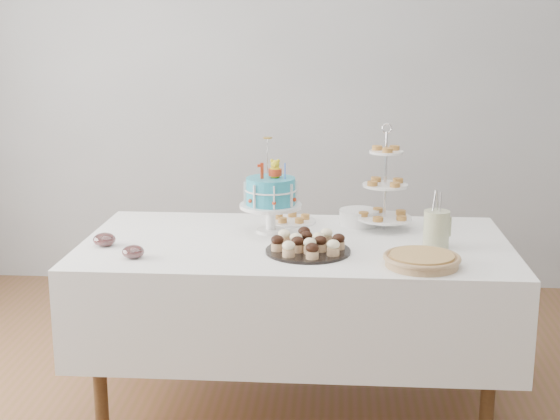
# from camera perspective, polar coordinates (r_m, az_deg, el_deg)

# --- Properties ---
(walls) EXTENTS (5.04, 4.04, 2.70)m
(walls) POSITION_cam_1_polar(r_m,az_deg,el_deg) (3.11, 0.92, 6.53)
(walls) COLOR #939698
(walls) RESTS_ON floor
(table) EXTENTS (1.92, 1.02, 0.77)m
(table) POSITION_cam_1_polar(r_m,az_deg,el_deg) (3.59, 1.14, -5.78)
(table) COLOR white
(table) RESTS_ON floor
(birthday_cake) EXTENTS (0.29, 0.29, 0.45)m
(birthday_cake) POSITION_cam_1_polar(r_m,az_deg,el_deg) (3.64, -0.68, 0.20)
(birthday_cake) COLOR white
(birthday_cake) RESTS_ON table
(cupcake_tray) EXTENTS (0.37, 0.37, 0.08)m
(cupcake_tray) POSITION_cam_1_polar(r_m,az_deg,el_deg) (3.34, 2.07, -2.44)
(cupcake_tray) COLOR black
(cupcake_tray) RESTS_ON table
(pie) EXTENTS (0.31, 0.31, 0.05)m
(pie) POSITION_cam_1_polar(r_m,az_deg,el_deg) (3.21, 10.33, -3.58)
(pie) COLOR tan
(pie) RESTS_ON table
(tiered_stand) EXTENTS (0.26, 0.26, 0.51)m
(tiered_stand) POSITION_cam_1_polar(r_m,az_deg,el_deg) (3.71, 7.70, 1.76)
(tiered_stand) COLOR silver
(tiered_stand) RESTS_ON table
(plate_stack) EXTENTS (0.19, 0.19, 0.08)m
(plate_stack) POSITION_cam_1_polar(r_m,az_deg,el_deg) (3.82, 5.81, -0.53)
(plate_stack) COLOR white
(plate_stack) RESTS_ON table
(pastry_plate) EXTENTS (0.24, 0.24, 0.04)m
(pastry_plate) POSITION_cam_1_polar(r_m,az_deg,el_deg) (3.85, 0.85, -0.68)
(pastry_plate) COLOR white
(pastry_plate) RESTS_ON table
(jam_bowl_a) EXTENTS (0.09, 0.09, 0.06)m
(jam_bowl_a) POSITION_cam_1_polar(r_m,az_deg,el_deg) (3.32, -10.69, -3.04)
(jam_bowl_a) COLOR silver
(jam_bowl_a) RESTS_ON table
(jam_bowl_b) EXTENTS (0.10, 0.10, 0.06)m
(jam_bowl_b) POSITION_cam_1_polar(r_m,az_deg,el_deg) (3.53, -12.72, -2.14)
(jam_bowl_b) COLOR silver
(jam_bowl_b) RESTS_ON table
(utensil_pitcher) EXTENTS (0.12, 0.11, 0.25)m
(utensil_pitcher) POSITION_cam_1_polar(r_m,az_deg,el_deg) (3.47, 11.37, -1.28)
(utensil_pitcher) COLOR beige
(utensil_pitcher) RESTS_ON table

